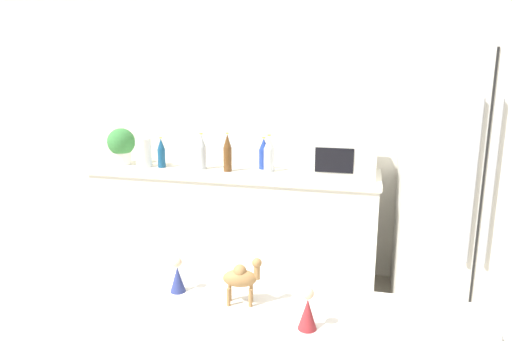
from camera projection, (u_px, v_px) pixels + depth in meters
The scene contains 15 objects.
wall_back at pixel (302, 117), 3.63m from camera, with size 8.00×0.06×2.55m.
back_counter at pixel (235, 224), 3.61m from camera, with size 2.19×0.63×0.89m.
refrigerator at pixel (469, 183), 3.04m from camera, with size 0.88×0.76×1.81m.
potted_plant at pixel (121, 144), 3.66m from camera, with size 0.22×0.22×0.29m.
paper_towel_roll at pixel (144, 153), 3.58m from camera, with size 0.12×0.12×0.23m.
microwave at pixel (342, 156), 3.31m from camera, with size 0.48×0.37×0.28m.
back_bottle_0 at pixel (269, 154), 3.41m from camera, with size 0.08×0.08×0.28m.
back_bottle_1 at pixel (264, 154), 3.50m from camera, with size 0.07×0.07×0.25m.
back_bottle_2 at pixel (227, 153), 3.42m from camera, with size 0.06×0.06×0.29m.
back_bottle_3 at pixel (202, 152), 3.50m from camera, with size 0.07×0.07×0.28m.
back_bottle_4 at pixel (161, 153), 3.56m from camera, with size 0.06×0.06×0.24m.
fruit_bowl at pixel (463, 335), 1.22m from camera, with size 0.19×0.19×0.06m.
camel_figurine at pixel (242, 277), 1.43m from camera, with size 0.13×0.07×0.16m.
wise_man_figurine_blue at pixel (308, 311), 1.30m from camera, with size 0.05×0.05×0.13m.
wise_man_figurine_crimson at pixel (178, 277), 1.52m from camera, with size 0.05×0.05×0.12m.
Camera 1 is at (0.52, -0.89, 1.66)m, focal length 32.00 mm.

